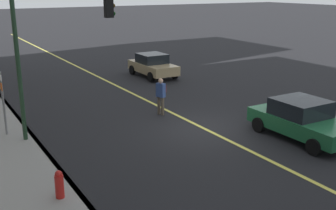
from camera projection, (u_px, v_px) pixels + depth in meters
ground at (204, 128)px, 17.05m from camera, size 200.00×200.00×0.00m
curb_edge at (50, 158)px, 13.91m from camera, size 80.00×0.16×0.15m
lane_stripe_center at (204, 128)px, 17.05m from camera, size 80.00×0.16×0.01m
car_green at (302, 119)px, 15.82m from camera, size 4.19×2.10×1.50m
car_tan at (153, 65)px, 26.64m from camera, size 3.89×1.91×1.47m
pedestrian_with_backpack at (161, 94)px, 18.64m from camera, size 0.45×0.45×1.69m
traffic_light_mast at (57, 36)px, 15.12m from camera, size 0.28×3.88×5.67m
street_sign_post at (3, 99)px, 15.58m from camera, size 0.60×0.08×2.60m
fire_hydrant at (60, 187)px, 11.11m from camera, size 0.24×0.24×0.94m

